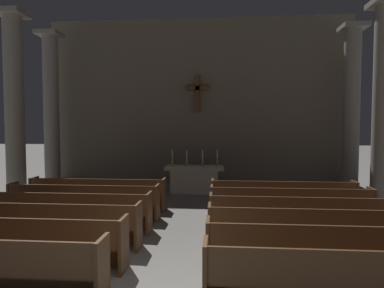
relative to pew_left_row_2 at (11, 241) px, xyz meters
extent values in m
cube|color=brown|center=(2.02, -1.02, 0.00)|extent=(0.06, 0.50, 0.95)
cube|color=brown|center=(0.00, 0.04, -0.05)|extent=(3.99, 0.40, 0.05)
cube|color=brown|center=(0.00, -0.18, 0.22)|extent=(3.99, 0.05, 0.50)
cube|color=brown|center=(0.00, 0.22, -0.28)|extent=(3.99, 0.04, 0.40)
cube|color=brown|center=(2.02, 0.02, 0.00)|extent=(0.06, 0.50, 0.95)
cube|color=brown|center=(0.00, 1.08, -0.05)|extent=(3.99, 0.40, 0.05)
cube|color=brown|center=(0.00, 0.86, 0.22)|extent=(3.99, 0.05, 0.50)
cube|color=brown|center=(0.00, 1.26, -0.28)|extent=(3.99, 0.04, 0.40)
cube|color=brown|center=(2.02, 1.06, 0.00)|extent=(0.06, 0.50, 0.95)
cube|color=brown|center=(0.00, 2.13, -0.05)|extent=(3.99, 0.40, 0.05)
cube|color=brown|center=(0.00, 1.90, 0.22)|extent=(3.99, 0.05, 0.50)
cube|color=brown|center=(0.00, 2.31, -0.28)|extent=(3.99, 0.04, 0.40)
cube|color=brown|center=(2.02, 2.11, 0.00)|extent=(0.06, 0.50, 0.95)
cube|color=brown|center=(0.00, 3.17, -0.05)|extent=(3.99, 0.40, 0.05)
cube|color=brown|center=(0.00, 2.95, 0.22)|extent=(3.99, 0.05, 0.50)
cube|color=brown|center=(0.00, 3.35, -0.28)|extent=(3.99, 0.04, 0.40)
cube|color=brown|center=(2.02, 3.15, 0.00)|extent=(0.06, 0.50, 0.95)
cube|color=brown|center=(-2.02, 3.15, 0.00)|extent=(0.06, 0.50, 0.95)
cube|color=brown|center=(0.00, 4.22, -0.05)|extent=(3.99, 0.40, 0.05)
cube|color=brown|center=(0.00, 3.99, 0.22)|extent=(3.99, 0.05, 0.50)
cube|color=brown|center=(0.00, 4.40, -0.28)|extent=(3.99, 0.04, 0.40)
cube|color=brown|center=(2.02, 4.20, 0.00)|extent=(0.06, 0.50, 0.95)
cube|color=brown|center=(-2.02, 4.20, 0.00)|extent=(0.06, 0.50, 0.95)
cube|color=brown|center=(5.50, -1.00, -0.05)|extent=(3.99, 0.40, 0.05)
cube|color=brown|center=(5.50, -1.23, 0.22)|extent=(3.99, 0.05, 0.50)
cube|color=brown|center=(3.48, -1.02, 0.00)|extent=(0.06, 0.50, 0.95)
cube|color=brown|center=(5.50, 0.04, -0.05)|extent=(3.99, 0.40, 0.05)
cube|color=brown|center=(5.50, -0.18, 0.22)|extent=(3.99, 0.05, 0.50)
cube|color=brown|center=(5.50, 0.22, -0.28)|extent=(3.99, 0.04, 0.40)
cube|color=brown|center=(3.48, 0.02, 0.00)|extent=(0.06, 0.50, 0.95)
cube|color=brown|center=(5.50, 1.08, -0.05)|extent=(3.99, 0.40, 0.05)
cube|color=brown|center=(5.50, 0.86, 0.22)|extent=(3.99, 0.05, 0.50)
cube|color=brown|center=(5.50, 1.26, -0.28)|extent=(3.99, 0.04, 0.40)
cube|color=brown|center=(3.48, 1.06, 0.00)|extent=(0.06, 0.50, 0.95)
cube|color=brown|center=(5.50, 2.13, -0.05)|extent=(3.99, 0.40, 0.05)
cube|color=brown|center=(5.50, 1.90, 0.22)|extent=(3.99, 0.05, 0.50)
cube|color=brown|center=(5.50, 2.31, -0.28)|extent=(3.99, 0.04, 0.40)
cube|color=brown|center=(3.48, 2.11, 0.00)|extent=(0.06, 0.50, 0.95)
cube|color=brown|center=(5.50, 3.17, -0.05)|extent=(3.99, 0.40, 0.05)
cube|color=brown|center=(5.50, 2.95, 0.22)|extent=(3.99, 0.05, 0.50)
cube|color=brown|center=(5.50, 3.35, -0.28)|extent=(3.99, 0.04, 0.40)
cube|color=brown|center=(3.48, 3.15, 0.00)|extent=(0.06, 0.50, 0.95)
cube|color=brown|center=(7.52, 3.15, 0.00)|extent=(0.06, 0.50, 0.95)
cube|color=brown|center=(5.50, 4.22, -0.05)|extent=(3.99, 0.40, 0.05)
cube|color=brown|center=(5.50, 3.99, 0.22)|extent=(3.99, 0.05, 0.50)
cube|color=brown|center=(5.50, 4.40, -0.28)|extent=(3.99, 0.04, 0.40)
cube|color=brown|center=(3.48, 4.20, 0.00)|extent=(0.06, 0.50, 0.95)
cube|color=brown|center=(7.52, 4.20, 0.00)|extent=(0.06, 0.50, 0.95)
cube|color=gray|center=(-3.17, 5.11, -0.38)|extent=(0.86, 0.86, 0.20)
cylinder|color=gray|center=(-3.17, 5.11, 2.60)|extent=(0.61, 0.61, 6.15)
cube|color=gray|center=(-3.17, 5.11, 5.75)|extent=(0.92, 0.92, 0.16)
cube|color=gray|center=(8.67, 5.11, -0.38)|extent=(0.86, 0.86, 0.20)
cylinder|color=gray|center=(8.67, 5.11, 2.60)|extent=(0.61, 0.61, 6.15)
cube|color=gray|center=(-3.17, 7.55, -0.38)|extent=(0.86, 0.86, 0.20)
cylinder|color=gray|center=(-3.17, 7.55, 2.60)|extent=(0.61, 0.61, 6.15)
cube|color=gray|center=(-3.17, 7.55, 5.75)|extent=(0.92, 0.92, 0.16)
cube|color=gray|center=(8.67, 7.55, -0.38)|extent=(0.86, 0.86, 0.20)
cylinder|color=gray|center=(8.67, 7.55, 2.60)|extent=(0.61, 0.61, 6.15)
cube|color=gray|center=(8.67, 7.55, 5.75)|extent=(0.92, 0.92, 0.16)
cube|color=#BCB7AD|center=(2.75, 6.89, -0.04)|extent=(1.76, 0.72, 0.88)
cube|color=#BCB7AD|center=(2.75, 6.89, 0.46)|extent=(2.20, 0.90, 0.12)
cube|color=silver|center=(2.75, 6.89, 0.53)|extent=(2.09, 0.86, 0.01)
cylinder|color=#B79338|center=(1.90, 6.89, 0.54)|extent=(0.16, 0.16, 0.02)
cylinder|color=#B79338|center=(1.90, 6.89, 0.70)|extent=(0.07, 0.07, 0.34)
cylinder|color=silver|center=(1.90, 6.89, 1.01)|extent=(0.04, 0.04, 0.28)
cylinder|color=#B79338|center=(2.45, 6.89, 0.54)|extent=(0.16, 0.16, 0.02)
cylinder|color=#B79338|center=(2.45, 6.89, 0.70)|extent=(0.07, 0.07, 0.34)
cylinder|color=silver|center=(2.45, 6.89, 1.01)|extent=(0.04, 0.04, 0.28)
cylinder|color=#B79338|center=(3.05, 6.89, 0.54)|extent=(0.16, 0.16, 0.02)
cylinder|color=#B79338|center=(3.05, 6.89, 0.70)|extent=(0.07, 0.07, 0.34)
cylinder|color=silver|center=(3.05, 6.89, 1.01)|extent=(0.04, 0.04, 0.28)
cylinder|color=#B79338|center=(3.60, 6.89, 0.54)|extent=(0.16, 0.16, 0.02)
cylinder|color=#B79338|center=(3.60, 6.89, 0.70)|extent=(0.07, 0.07, 0.34)
cylinder|color=silver|center=(3.60, 6.89, 1.01)|extent=(0.04, 0.04, 0.28)
cube|color=#706656|center=(2.75, 8.77, 3.05)|extent=(12.81, 0.25, 7.07)
cube|color=brown|center=(2.75, 8.55, 3.41)|extent=(0.19, 0.19, 1.55)
cube|color=brown|center=(2.75, 8.55, 3.64)|extent=(0.99, 0.19, 0.19)
camera|label=1|loc=(3.65, -5.45, 2.03)|focal=30.85mm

